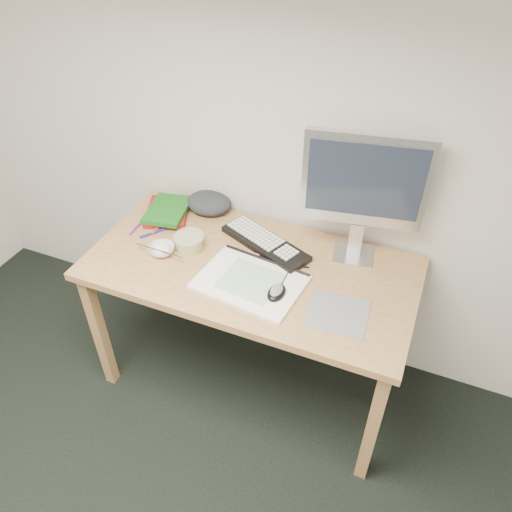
{
  "coord_description": "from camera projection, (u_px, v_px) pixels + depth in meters",
  "views": [
    {
      "loc": [
        0.69,
        -0.04,
        2.14
      ],
      "look_at": [
        0.09,
        1.41,
        0.83
      ],
      "focal_mm": 35.0,
      "sensor_mm": 36.0,
      "label": 1
    }
  ],
  "objects": [
    {
      "name": "desk",
      "position": [
        250.0,
        280.0,
        2.18
      ],
      "size": [
        1.4,
        0.7,
        0.75
      ],
      "color": "tan",
      "rests_on": "ground"
    },
    {
      "name": "mousepad",
      "position": [
        338.0,
        313.0,
        1.91
      ],
      "size": [
        0.24,
        0.22,
        0.0
      ],
      "primitive_type": "cube",
      "rotation": [
        0.0,
        0.0,
        0.07
      ],
      "color": "gray",
      "rests_on": "desk"
    },
    {
      "name": "sketchpad",
      "position": [
        250.0,
        282.0,
        2.04
      ],
      "size": [
        0.45,
        0.35,
        0.01
      ],
      "primitive_type": "cube",
      "rotation": [
        0.0,
        0.0,
        -0.12
      ],
      "color": "white",
      "rests_on": "desk"
    },
    {
      "name": "keyboard",
      "position": [
        265.0,
        243.0,
        2.22
      ],
      "size": [
        0.45,
        0.3,
        0.03
      ],
      "primitive_type": "cube",
      "rotation": [
        0.0,
        0.0,
        -0.41
      ],
      "color": "black",
      "rests_on": "desk"
    },
    {
      "name": "monitor",
      "position": [
        364.0,
        184.0,
        1.95
      ],
      "size": [
        0.49,
        0.18,
        0.57
      ],
      "rotation": [
        0.0,
        0.0,
        0.17
      ],
      "color": "silver",
      "rests_on": "desk"
    },
    {
      "name": "mouse",
      "position": [
        277.0,
        290.0,
        1.96
      ],
      "size": [
        0.07,
        0.11,
        0.04
      ],
      "primitive_type": "ellipsoid",
      "rotation": [
        0.0,
        0.0,
        -0.04
      ],
      "color": "black",
      "rests_on": "sketchpad"
    },
    {
      "name": "rice_bowl",
      "position": [
        162.0,
        250.0,
        2.18
      ],
      "size": [
        0.13,
        0.13,
        0.04
      ],
      "primitive_type": "imported",
      "rotation": [
        0.0,
        0.0,
        0.19
      ],
      "color": "white",
      "rests_on": "desk"
    },
    {
      "name": "chopsticks",
      "position": [
        159.0,
        250.0,
        2.14
      ],
      "size": [
        0.23,
        0.03,
        0.02
      ],
      "primitive_type": "cylinder",
      "rotation": [
        0.0,
        1.57,
        -0.03
      ],
      "color": "silver",
      "rests_on": "rice_bowl"
    },
    {
      "name": "fruit_tub",
      "position": [
        189.0,
        242.0,
        2.2
      ],
      "size": [
        0.14,
        0.14,
        0.07
      ],
      "primitive_type": "cylinder",
      "rotation": [
        0.0,
        0.0,
        -0.06
      ],
      "color": "#D1CA49",
      "rests_on": "desk"
    },
    {
      "name": "book_red",
      "position": [
        168.0,
        212.0,
        2.41
      ],
      "size": [
        0.27,
        0.31,
        0.03
      ],
      "primitive_type": "cube",
      "rotation": [
        0.0,
        0.0,
        0.38
      ],
      "color": "maroon",
      "rests_on": "desk"
    },
    {
      "name": "book_green",
      "position": [
        168.0,
        210.0,
        2.38
      ],
      "size": [
        0.22,
        0.27,
        0.02
      ],
      "primitive_type": "cube",
      "rotation": [
        0.0,
        0.0,
        0.18
      ],
      "color": "#186018",
      "rests_on": "book_red"
    },
    {
      "name": "cloth_lump",
      "position": [
        209.0,
        203.0,
        2.42
      ],
      "size": [
        0.2,
        0.18,
        0.08
      ],
      "primitive_type": "ellipsoid",
      "rotation": [
        0.0,
        0.0,
        0.12
      ],
      "color": "#292C31",
      "rests_on": "desk"
    },
    {
      "name": "pencil_pink",
      "position": [
        259.0,
        255.0,
        2.17
      ],
      "size": [
        0.18,
        0.01,
        0.01
      ],
      "primitive_type": "cylinder",
      "rotation": [
        0.0,
        1.57,
        0.04
      ],
      "color": "pink",
      "rests_on": "desk"
    },
    {
      "name": "pencil_tan",
      "position": [
        265.0,
        266.0,
        2.12
      ],
      "size": [
        0.14,
        0.09,
        0.01
      ],
      "primitive_type": "cylinder",
      "rotation": [
        0.0,
        1.57,
        -0.55
      ],
      "color": "tan",
      "rests_on": "desk"
    },
    {
      "name": "pencil_black",
      "position": [
        286.0,
        265.0,
        2.12
      ],
      "size": [
        0.19,
        0.05,
        0.01
      ],
      "primitive_type": "cylinder",
      "rotation": [
        0.0,
        1.57,
        0.23
      ],
      "color": "black",
      "rests_on": "desk"
    },
    {
      "name": "marker_blue",
      "position": [
        153.0,
        233.0,
        2.29
      ],
      "size": [
        0.08,
        0.11,
        0.01
      ],
      "primitive_type": "cylinder",
      "rotation": [
        0.0,
        1.57,
        0.94
      ],
      "color": "#1D1B95",
      "rests_on": "desk"
    },
    {
      "name": "marker_orange",
      "position": [
        160.0,
        226.0,
        2.33
      ],
      "size": [
        0.02,
        0.14,
        0.01
      ],
      "primitive_type": "cylinder",
      "rotation": [
        0.0,
        1.57,
        1.55
      ],
      "color": "#DB5419",
      "rests_on": "desk"
    },
    {
      "name": "marker_purple",
      "position": [
        136.0,
        228.0,
        2.32
      ],
      "size": [
        0.02,
        0.12,
        0.01
      ],
      "primitive_type": "cylinder",
      "rotation": [
        0.0,
        1.57,
        1.62
      ],
      "color": "#7F2589",
      "rests_on": "desk"
    }
  ]
}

